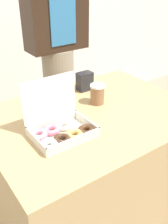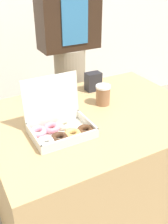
{
  "view_description": "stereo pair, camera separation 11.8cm",
  "coord_description": "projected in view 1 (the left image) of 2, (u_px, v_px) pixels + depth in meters",
  "views": [
    {
      "loc": [
        -0.72,
        -0.95,
        1.45
      ],
      "look_at": [
        -0.12,
        -0.11,
        0.87
      ],
      "focal_mm": 42.0,
      "sensor_mm": 36.0,
      "label": 1
    },
    {
      "loc": [
        -0.62,
        -1.01,
        1.45
      ],
      "look_at": [
        -0.12,
        -0.11,
        0.87
      ],
      "focal_mm": 42.0,
      "sensor_mm": 36.0,
      "label": 2
    }
  ],
  "objects": [
    {
      "name": "donut_box",
      "position": [
        60.0,
        128.0,
        1.17
      ],
      "size": [
        0.3,
        0.22,
        0.24
      ],
      "color": "silver",
      "rests_on": "table"
    },
    {
      "name": "napkin_holder",
      "position": [
        85.0,
        81.0,
        1.59
      ],
      "size": [
        0.09,
        0.06,
        0.11
      ],
      "color": "#232328",
      "rests_on": "table"
    },
    {
      "name": "ground_plane",
      "position": [
        90.0,
        214.0,
        1.75
      ],
      "size": [
        14.0,
        14.0,
        0.0
      ],
      "primitive_type": "plane",
      "color": "gray"
    },
    {
      "name": "person_customer",
      "position": [
        57.0,
        49.0,
        1.74
      ],
      "size": [
        0.39,
        0.22,
        1.77
      ],
      "color": "gray",
      "rests_on": "ground_plane"
    },
    {
      "name": "table",
      "position": [
        91.0,
        170.0,
        1.56
      ],
      "size": [
        1.09,
        0.8,
        0.78
      ],
      "color": "tan",
      "rests_on": "ground_plane"
    },
    {
      "name": "coffee_cup",
      "position": [
        97.0,
        94.0,
        1.44
      ],
      "size": [
        0.08,
        0.08,
        0.11
      ],
      "color": "#8C6042",
      "rests_on": "table"
    }
  ]
}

